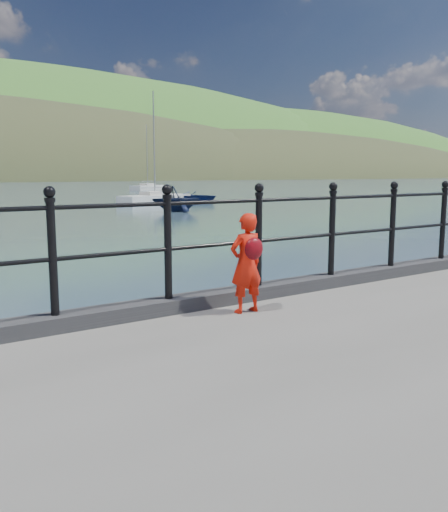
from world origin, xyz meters
TOP-DOWN VIEW (x-y plane):
  - ground at (0.00, 0.00)m, footprint 600.00×600.00m
  - kerb at (0.00, -0.15)m, footprint 60.00×0.30m
  - railing at (0.00, -0.15)m, footprint 18.11×0.11m
  - child at (0.07, -0.62)m, footprint 0.39×0.31m
  - launch_blue at (20.84, 34.79)m, footprint 5.07×5.54m
  - launch_navy at (13.98, 25.45)m, footprint 3.62×3.26m
  - sailboat_near at (17.22, 34.68)m, footprint 6.91×3.77m
  - sailboat_far at (32.71, 66.98)m, footprint 6.73×5.06m

SIDE VIEW (x-z plane):
  - ground at x=0.00m, z-range 0.00..0.00m
  - sailboat_near at x=17.22m, z-range -4.21..4.89m
  - sailboat_far at x=32.71m, z-range -4.45..5.14m
  - launch_blue at x=20.84m, z-range 0.00..0.94m
  - launch_navy at x=13.98m, z-range 0.00..1.68m
  - kerb at x=0.00m, z-range 1.00..1.15m
  - child at x=0.07m, z-range 1.01..2.06m
  - railing at x=0.00m, z-range 1.23..2.42m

